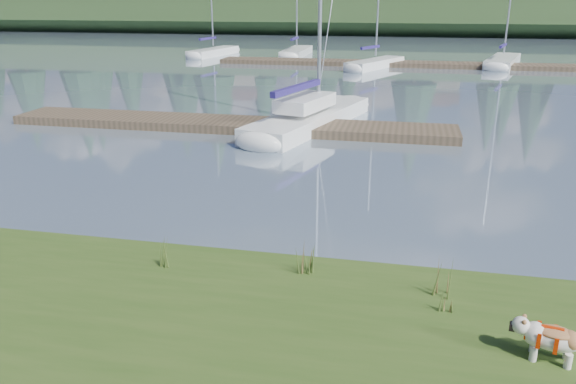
# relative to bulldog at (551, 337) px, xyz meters

# --- Properties ---
(ground) EXTENTS (200.00, 200.00, 0.00)m
(ground) POSITION_rel_bulldog_xyz_m (-4.05, 33.70, -0.66)
(ground) COLOR gray
(ground) RESTS_ON ground
(ridge) EXTENTS (200.00, 20.00, 5.00)m
(ridge) POSITION_rel_bulldog_xyz_m (-4.05, 76.70, 1.84)
(ridge) COLOR #22371B
(ridge) RESTS_ON ground
(bulldog) EXTENTS (0.83, 0.43, 0.49)m
(bulldog) POSITION_rel_bulldog_xyz_m (0.00, 0.00, 0.00)
(bulldog) COLOR silver
(bulldog) RESTS_ON bank
(sailboat_main) EXTENTS (3.88, 8.59, 12.20)m
(sailboat_main) POSITION_rel_bulldog_xyz_m (-5.05, 14.16, -0.23)
(sailboat_main) COLOR white
(sailboat_main) RESTS_ON ground
(dock_near) EXTENTS (16.00, 2.00, 0.30)m
(dock_near) POSITION_rel_bulldog_xyz_m (-8.05, 12.70, -0.51)
(dock_near) COLOR #4C3D2C
(dock_near) RESTS_ON ground
(dock_far) EXTENTS (26.00, 2.20, 0.30)m
(dock_far) POSITION_rel_bulldog_xyz_m (-2.05, 33.70, -0.51)
(dock_far) COLOR #4C3D2C
(dock_far) RESTS_ON ground
(sailboat_bg_0) EXTENTS (2.60, 7.23, 10.39)m
(sailboat_bg_0) POSITION_rel_bulldog_xyz_m (-17.29, 38.69, -0.33)
(sailboat_bg_0) COLOR white
(sailboat_bg_0) RESTS_ON ground
(sailboat_bg_1) EXTENTS (1.64, 7.73, 11.54)m
(sailboat_bg_1) POSITION_rel_bulldog_xyz_m (-10.83, 40.13, -0.33)
(sailboat_bg_1) COLOR white
(sailboat_bg_1) RESTS_ON ground
(sailboat_bg_2) EXTENTS (3.99, 6.76, 10.36)m
(sailboat_bg_2) POSITION_rel_bulldog_xyz_m (-3.82, 32.77, -0.32)
(sailboat_bg_2) COLOR white
(sailboat_bg_2) RESTS_ON ground
(sailboat_bg_3) EXTENTS (3.62, 8.34, 12.03)m
(sailboat_bg_3) POSITION_rel_bulldog_xyz_m (4.67, 36.34, -0.33)
(sailboat_bg_3) COLOR white
(sailboat_bg_3) RESTS_ON ground
(weed_0) EXTENTS (0.17, 0.14, 0.57)m
(weed_0) POSITION_rel_bulldog_xyz_m (-3.26, 1.52, -0.07)
(weed_0) COLOR #475B23
(weed_0) RESTS_ON bank
(weed_1) EXTENTS (0.17, 0.14, 0.50)m
(weed_1) POSITION_rel_bulldog_xyz_m (-3.06, 1.70, -0.10)
(weed_1) COLOR #475B23
(weed_1) RESTS_ON bank
(weed_2) EXTENTS (0.17, 0.14, 0.69)m
(weed_2) POSITION_rel_bulldog_xyz_m (-1.15, 1.33, -0.02)
(weed_2) COLOR #475B23
(weed_2) RESTS_ON bank
(weed_3) EXTENTS (0.17, 0.14, 0.61)m
(weed_3) POSITION_rel_bulldog_xyz_m (-5.51, 1.35, -0.05)
(weed_3) COLOR #475B23
(weed_3) RESTS_ON bank
(weed_4) EXTENTS (0.17, 0.14, 0.36)m
(weed_4) POSITION_rel_bulldog_xyz_m (-1.11, 0.87, -0.16)
(weed_4) COLOR #475B23
(weed_4) RESTS_ON bank
(mud_lip) EXTENTS (60.00, 0.50, 0.14)m
(mud_lip) POSITION_rel_bulldog_xyz_m (-4.05, 2.10, -0.59)
(mud_lip) COLOR #33281C
(mud_lip) RESTS_ON ground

